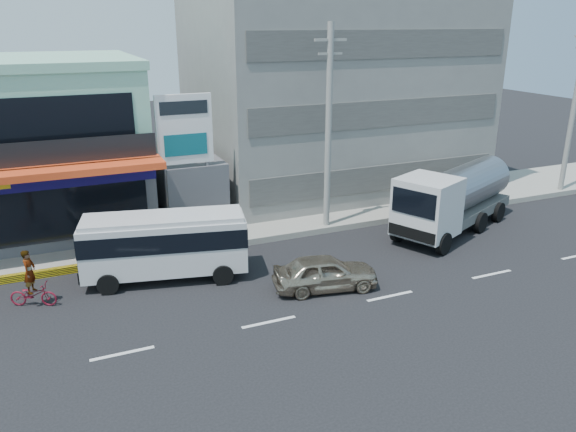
{
  "coord_description": "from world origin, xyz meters",
  "views": [
    {
      "loc": [
        -6.22,
        -16.23,
        10.0
      ],
      "look_at": [
        2.61,
        4.37,
        2.2
      ],
      "focal_mm": 35.0,
      "sensor_mm": 36.0,
      "label": 1
    }
  ],
  "objects_px": {
    "utility_pole_near": "(328,129)",
    "tanker_truck": "(453,198)",
    "utility_pole_far": "(574,109)",
    "motorcycle_rider": "(32,288)",
    "satellite_dish": "(188,157)",
    "minibus": "(165,241)",
    "sedan": "(325,273)",
    "concrete_building": "(331,73)",
    "billboard": "(185,137)",
    "shop_building": "(13,150)"
  },
  "relations": [
    {
      "from": "utility_pole_near",
      "to": "motorcycle_rider",
      "type": "relative_size",
      "value": 4.51
    },
    {
      "from": "tanker_truck",
      "to": "motorcycle_rider",
      "type": "bearing_deg",
      "value": -179.13
    },
    {
      "from": "minibus",
      "to": "satellite_dish",
      "type": "bearing_deg",
      "value": 67.18
    },
    {
      "from": "concrete_building",
      "to": "utility_pole_near",
      "type": "distance_m",
      "value": 8.79
    },
    {
      "from": "tanker_truck",
      "to": "minibus",
      "type": "bearing_deg",
      "value": 179.58
    },
    {
      "from": "minibus",
      "to": "motorcycle_rider",
      "type": "xyz_separation_m",
      "value": [
        -5.02,
        -0.4,
        -0.89
      ]
    },
    {
      "from": "minibus",
      "to": "concrete_building",
      "type": "bearing_deg",
      "value": 38.65
    },
    {
      "from": "shop_building",
      "to": "minibus",
      "type": "xyz_separation_m",
      "value": [
        5.47,
        -8.97,
        -2.37
      ]
    },
    {
      "from": "satellite_dish",
      "to": "utility_pole_far",
      "type": "distance_m",
      "value": 22.35
    },
    {
      "from": "tanker_truck",
      "to": "utility_pole_far",
      "type": "bearing_deg",
      "value": 13.75
    },
    {
      "from": "utility_pole_near",
      "to": "motorcycle_rider",
      "type": "distance_m",
      "value": 14.53
    },
    {
      "from": "shop_building",
      "to": "minibus",
      "type": "height_order",
      "value": "shop_building"
    },
    {
      "from": "sedan",
      "to": "satellite_dish",
      "type": "bearing_deg",
      "value": 28.52
    },
    {
      "from": "utility_pole_far",
      "to": "sedan",
      "type": "xyz_separation_m",
      "value": [
        -19.0,
        -5.83,
        -4.45
      ]
    },
    {
      "from": "utility_pole_far",
      "to": "motorcycle_rider",
      "type": "height_order",
      "value": "utility_pole_far"
    },
    {
      "from": "utility_pole_far",
      "to": "motorcycle_rider",
      "type": "distance_m",
      "value": 30.02
    },
    {
      "from": "concrete_building",
      "to": "billboard",
      "type": "bearing_deg",
      "value": -151.08
    },
    {
      "from": "minibus",
      "to": "sedan",
      "type": "distance_m",
      "value": 6.57
    },
    {
      "from": "utility_pole_near",
      "to": "tanker_truck",
      "type": "xyz_separation_m",
      "value": [
        5.68,
        -2.53,
        -3.4
      ]
    },
    {
      "from": "billboard",
      "to": "tanker_truck",
      "type": "relative_size",
      "value": 0.81
    },
    {
      "from": "satellite_dish",
      "to": "tanker_truck",
      "type": "relative_size",
      "value": 0.18
    },
    {
      "from": "concrete_building",
      "to": "sedan",
      "type": "xyz_separation_m",
      "value": [
        -7.0,
        -13.43,
        -6.3
      ]
    },
    {
      "from": "motorcycle_rider",
      "to": "utility_pole_near",
      "type": "bearing_deg",
      "value": 11.75
    },
    {
      "from": "satellite_dish",
      "to": "sedan",
      "type": "relative_size",
      "value": 0.37
    },
    {
      "from": "satellite_dish",
      "to": "billboard",
      "type": "bearing_deg",
      "value": -105.52
    },
    {
      "from": "satellite_dish",
      "to": "shop_building",
      "type": "bearing_deg",
      "value": 159.79
    },
    {
      "from": "billboard",
      "to": "utility_pole_far",
      "type": "bearing_deg",
      "value": -4.57
    },
    {
      "from": "motorcycle_rider",
      "to": "concrete_building",
      "type": "bearing_deg",
      "value": 30.69
    },
    {
      "from": "billboard",
      "to": "sedan",
      "type": "xyz_separation_m",
      "value": [
        3.5,
        -7.63,
        -4.23
      ]
    },
    {
      "from": "utility_pole_far",
      "to": "minibus",
      "type": "height_order",
      "value": "utility_pole_far"
    },
    {
      "from": "billboard",
      "to": "tanker_truck",
      "type": "distance_m",
      "value": 13.31
    },
    {
      "from": "utility_pole_far",
      "to": "shop_building",
      "type": "bearing_deg",
      "value": 167.69
    },
    {
      "from": "satellite_dish",
      "to": "motorcycle_rider",
      "type": "distance_m",
      "value": 10.31
    },
    {
      "from": "shop_building",
      "to": "sedan",
      "type": "xyz_separation_m",
      "value": [
        11.0,
        -12.38,
        -3.3
      ]
    },
    {
      "from": "sedan",
      "to": "minibus",
      "type": "bearing_deg",
      "value": 69.22
    },
    {
      "from": "utility_pole_near",
      "to": "utility_pole_far",
      "type": "xyz_separation_m",
      "value": [
        16.0,
        0.0,
        0.0
      ]
    },
    {
      "from": "utility_pole_near",
      "to": "tanker_truck",
      "type": "distance_m",
      "value": 7.08
    },
    {
      "from": "tanker_truck",
      "to": "motorcycle_rider",
      "type": "xyz_separation_m",
      "value": [
        -19.23,
        -0.29,
        -1.02
      ]
    },
    {
      "from": "concrete_building",
      "to": "billboard",
      "type": "distance_m",
      "value": 12.17
    },
    {
      "from": "satellite_dish",
      "to": "motorcycle_rider",
      "type": "height_order",
      "value": "satellite_dish"
    },
    {
      "from": "utility_pole_far",
      "to": "minibus",
      "type": "bearing_deg",
      "value": -174.36
    },
    {
      "from": "concrete_building",
      "to": "sedan",
      "type": "height_order",
      "value": "concrete_building"
    },
    {
      "from": "utility_pole_near",
      "to": "tanker_truck",
      "type": "height_order",
      "value": "utility_pole_near"
    },
    {
      "from": "billboard",
      "to": "sedan",
      "type": "relative_size",
      "value": 1.68
    },
    {
      "from": "satellite_dish",
      "to": "concrete_building",
      "type": "bearing_deg",
      "value": 21.8
    },
    {
      "from": "billboard",
      "to": "utility_pole_near",
      "type": "height_order",
      "value": "utility_pole_near"
    },
    {
      "from": "utility_pole_near",
      "to": "tanker_truck",
      "type": "relative_size",
      "value": 1.18
    },
    {
      "from": "billboard",
      "to": "sedan",
      "type": "height_order",
      "value": "billboard"
    },
    {
      "from": "satellite_dish",
      "to": "billboard",
      "type": "distance_m",
      "value": 2.31
    },
    {
      "from": "concrete_building",
      "to": "utility_pole_near",
      "type": "height_order",
      "value": "concrete_building"
    }
  ]
}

